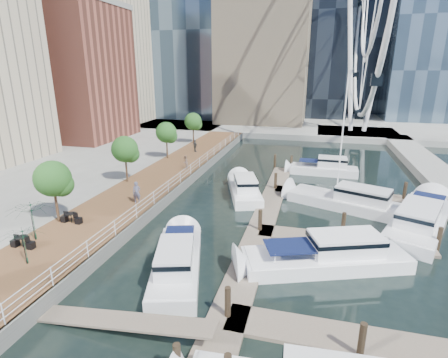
% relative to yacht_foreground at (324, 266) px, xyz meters
% --- Properties ---
extents(ground, '(520.00, 520.00, 0.00)m').
position_rel_yacht_foreground_xyz_m(ground, '(-7.66, -4.19, 0.00)').
color(ground, black).
rests_on(ground, ground).
extents(boardwalk, '(6.00, 60.00, 1.00)m').
position_rel_yacht_foreground_xyz_m(boardwalk, '(-16.66, 10.81, 0.50)').
color(boardwalk, brown).
rests_on(boardwalk, ground).
extents(seawall, '(0.25, 60.00, 1.00)m').
position_rel_yacht_foreground_xyz_m(seawall, '(-13.66, 10.81, 0.50)').
color(seawall, '#595954').
rests_on(seawall, ground).
extents(land_far, '(200.00, 114.00, 1.00)m').
position_rel_yacht_foreground_xyz_m(land_far, '(-7.66, 97.81, 0.50)').
color(land_far, gray).
rests_on(land_far, ground).
extents(pier, '(14.00, 12.00, 1.00)m').
position_rel_yacht_foreground_xyz_m(pier, '(6.34, 47.81, 0.50)').
color(pier, gray).
rests_on(pier, ground).
extents(railing, '(0.10, 60.00, 1.05)m').
position_rel_yacht_foreground_xyz_m(railing, '(-13.76, 10.81, 1.52)').
color(railing, white).
rests_on(railing, boardwalk).
extents(floating_docks, '(16.00, 34.00, 2.60)m').
position_rel_yacht_foreground_xyz_m(floating_docks, '(0.30, 5.79, 0.49)').
color(floating_docks, '#6D6051').
rests_on(floating_docks, ground).
extents(midrise_condos, '(19.00, 67.00, 28.00)m').
position_rel_yacht_foreground_xyz_m(midrise_condos, '(-41.23, 22.63, 13.42)').
color(midrise_condos, '#BCAD8E').
rests_on(midrise_condos, ground).
extents(street_trees, '(2.60, 42.60, 4.60)m').
position_rel_yacht_foreground_xyz_m(street_trees, '(-19.06, 9.81, 4.29)').
color(street_trees, '#3F2B1C').
rests_on(street_trees, ground).
extents(cafe_tables, '(2.50, 13.70, 0.74)m').
position_rel_yacht_foreground_xyz_m(cafe_tables, '(-18.06, -6.19, 1.37)').
color(cafe_tables, black).
rests_on(cafe_tables, ground).
extents(yacht_foreground, '(11.45, 6.73, 2.15)m').
position_rel_yacht_foreground_xyz_m(yacht_foreground, '(0.00, 0.00, 0.00)').
color(yacht_foreground, white).
rests_on(yacht_foreground, ground).
extents(pedestrian_near, '(0.75, 0.56, 1.86)m').
position_rel_yacht_foreground_xyz_m(pedestrian_near, '(-15.23, 4.66, 1.93)').
color(pedestrian_near, '#53556F').
rests_on(pedestrian_near, boardwalk).
extents(pedestrian_mid, '(0.60, 0.76, 1.53)m').
position_rel_yacht_foreground_xyz_m(pedestrian_mid, '(-15.04, 15.61, 1.76)').
color(pedestrian_mid, '#84675B').
rests_on(pedestrian_mid, boardwalk).
extents(pedestrian_far, '(1.03, 0.83, 1.63)m').
position_rel_yacht_foreground_xyz_m(pedestrian_far, '(-16.86, 24.21, 1.82)').
color(pedestrian_far, '#2C3238').
rests_on(pedestrian_far, boardwalk).
extents(moored_yachts, '(22.49, 34.31, 11.50)m').
position_rel_yacht_foreground_xyz_m(moored_yachts, '(0.85, 8.10, 0.00)').
color(moored_yachts, silver).
rests_on(moored_yachts, ground).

